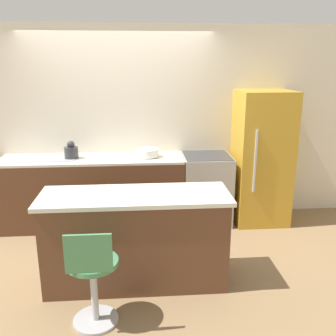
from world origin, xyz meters
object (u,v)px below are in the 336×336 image
Objects in this scene: refrigerator at (262,158)px; kettle at (71,151)px; oven_range at (206,189)px; mixing_bowl at (148,153)px; stool_chair at (93,279)px.

refrigerator is 7.96× the size of kettle.
kettle reaches higher than oven_range.
oven_range is 0.94m from mixing_bowl.
stool_chair is (-1.29, -2.02, -0.04)m from oven_range.
kettle is at bearing 180.00° from mixing_bowl.
oven_range is 2.40m from stool_chair.
refrigerator is 1.98× the size of stool_chair.
refrigerator is 2.89m from stool_chair.
refrigerator reaches higher than oven_range.
mixing_bowl is at bearing 179.70° from oven_range.
oven_range reaches higher than stool_chair.
oven_range is 0.53× the size of refrigerator.
refrigerator reaches higher than stool_chair.
oven_range is 1.04× the size of stool_chair.
kettle reaches higher than mixing_bowl.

